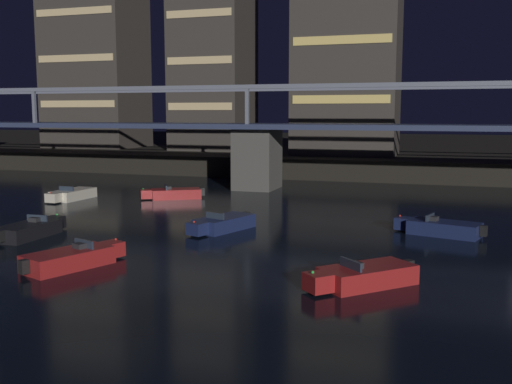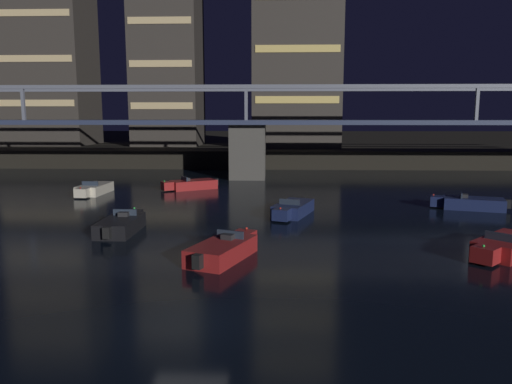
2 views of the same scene
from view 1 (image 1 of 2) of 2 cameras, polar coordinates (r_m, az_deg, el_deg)
name	(u,v)px [view 1 (image 1 of 2)]	position (r m, az deg, el deg)	size (l,w,h in m)	color
far_riverbank	(343,148)	(101.51, 8.35, 4.21)	(240.00, 80.00, 2.20)	black
river_bridge	(257,140)	(54.59, 0.12, 5.03)	(93.67, 6.40, 9.38)	#4C4944
tower_west_low	(95,38)	(87.74, -15.23, 14.07)	(12.32, 9.62, 30.41)	#38332D
tower_west_tall	(213,40)	(79.02, -4.13, 14.34)	(9.21, 9.45, 28.43)	#38332D
tower_central	(348,14)	(69.91, 8.86, 16.51)	(11.44, 8.49, 31.69)	#38332D
speedboat_near_left	(30,230)	(36.00, -20.86, -3.39)	(1.86, 5.20, 1.16)	black
speedboat_near_center	(363,276)	(24.65, 10.25, -7.94)	(4.38, 4.40, 1.16)	maroon
speedboat_mid_left	(73,258)	(28.40, -17.20, -6.08)	(3.10, 5.08, 1.16)	maroon
speedboat_mid_center	(174,194)	(48.98, -7.92, -0.16)	(4.84, 3.67, 1.16)	maroon
speedboat_mid_right	(72,195)	(50.25, -17.29, -0.24)	(2.00, 5.22, 1.16)	beige
speedboat_far_center	(222,224)	(35.50, -3.28, -3.05)	(2.99, 5.12, 1.16)	#19234C
speedboat_far_right	(440,228)	(35.77, 17.30, -3.30)	(5.17, 2.81, 1.16)	#19234C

